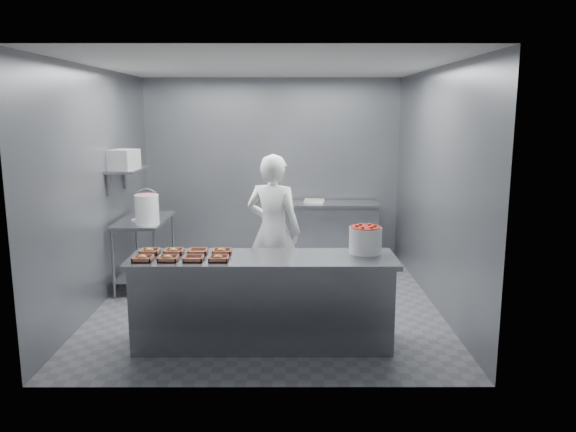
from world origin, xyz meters
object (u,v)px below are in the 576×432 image
object	(u,v)px
tray_0	(143,258)
worker	(273,231)
tray_5	(174,251)
tray_7	(222,251)
tray_6	(198,251)
appliance	(124,160)
tray_3	(219,258)
tray_4	(150,251)
strawberry_tub	(365,239)
service_counter	(263,301)
tray_1	(168,258)
glaze_bucket	(147,209)
back_counter	(330,231)
prep_table	(145,241)
tray_2	(194,258)

from	to	relation	value
tray_0	worker	bearing A→B (deg)	46.98
tray_5	tray_7	size ratio (longest dim) A/B	1.00
tray_6	worker	world-z (taller)	worker
tray_6	appliance	xyz separation A→B (m)	(-1.17, 1.64, 0.77)
tray_3	tray_5	size ratio (longest dim) A/B	1.00
tray_4	tray_5	xyz separation A→B (m)	(0.24, 0.00, 0.00)
strawberry_tub	service_counter	bearing A→B (deg)	-171.62
tray_1	glaze_bucket	size ratio (longest dim) A/B	0.41
tray_3	tray_4	distance (m)	0.77
back_counter	tray_5	size ratio (longest dim) A/B	8.01
prep_table	worker	xyz separation A→B (m)	(1.73, -0.79, 0.31)
tray_3	appliance	size ratio (longest dim) A/B	0.55
service_counter	glaze_bucket	xyz separation A→B (m)	(-1.51, 1.59, 0.64)
back_counter	strawberry_tub	size ratio (longest dim) A/B	4.63
back_counter	strawberry_tub	bearing A→B (deg)	-87.81
tray_2	tray_6	bearing A→B (deg)	90.00
strawberry_tub	glaze_bucket	size ratio (longest dim) A/B	0.72
tray_6	tray_5	bearing A→B (deg)	-180.00
tray_5	worker	size ratio (longest dim) A/B	0.10
back_counter	tray_2	distance (m)	3.75
tray_7	glaze_bucket	world-z (taller)	glaze_bucket
glaze_bucket	appliance	size ratio (longest dim) A/B	1.34
tray_2	appliance	world-z (taller)	appliance
tray_2	service_counter	bearing A→B (deg)	11.76
prep_table	strawberry_tub	xyz separation A→B (m)	(2.67, -1.80, 0.45)
tray_1	tray_4	xyz separation A→B (m)	(-0.24, 0.27, 0.00)
prep_table	tray_5	size ratio (longest dim) A/B	6.40
prep_table	tray_2	size ratio (longest dim) A/B	6.40
tray_4	worker	size ratio (longest dim) A/B	0.10
tray_4	appliance	size ratio (longest dim) A/B	0.55
service_counter	worker	world-z (taller)	worker
tray_6	service_counter	bearing A→B (deg)	-11.77
tray_7	glaze_bucket	bearing A→B (deg)	127.02
glaze_bucket	strawberry_tub	bearing A→B (deg)	-29.66
tray_3	tray_7	size ratio (longest dim) A/B	1.00
back_counter	strawberry_tub	world-z (taller)	strawberry_tub
tray_6	tray_7	size ratio (longest dim) A/B	1.00
tray_0	tray_4	xyz separation A→B (m)	(0.00, 0.27, 0.00)
tray_1	tray_7	xyz separation A→B (m)	(0.48, 0.27, 0.00)
tray_4	tray_7	size ratio (longest dim) A/B	1.00
prep_table	tray_3	world-z (taller)	tray_3
tray_5	service_counter	bearing A→B (deg)	-8.62
strawberry_tub	glaze_bucket	xyz separation A→B (m)	(-2.53, 1.44, 0.05)
service_counter	tray_4	distance (m)	1.23
tray_0	tray_2	bearing A→B (deg)	0.00
tray_5	tray_7	xyz separation A→B (m)	(0.48, 0.00, 0.00)
back_counter	glaze_bucket	world-z (taller)	glaze_bucket
appliance	glaze_bucket	bearing A→B (deg)	-16.46
tray_0	tray_5	world-z (taller)	same
tray_3	tray_5	distance (m)	0.55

